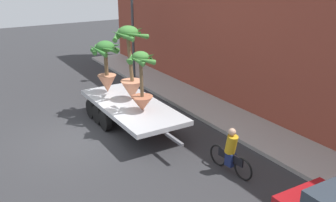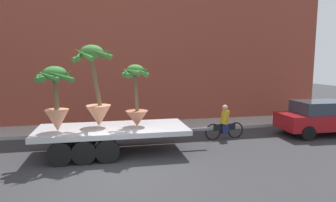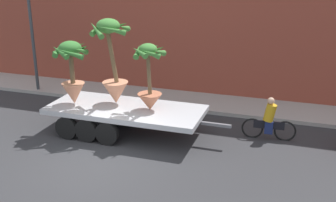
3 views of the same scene
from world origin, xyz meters
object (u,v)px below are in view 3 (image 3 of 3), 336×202
at_px(potted_palm_middle, 113,63).
at_px(street_lamp, 31,22).
at_px(flatbed_trailer, 119,112).
at_px(potted_palm_rear, 72,70).
at_px(cyclist, 269,121).
at_px(potted_palm_front, 149,79).

bearing_deg(potted_palm_middle, street_lamp, 152.43).
height_order(flatbed_trailer, street_lamp, street_lamp).
relative_size(potted_palm_rear, potted_palm_middle, 0.75).
distance_m(potted_palm_rear, potted_palm_middle, 1.45).
relative_size(flatbed_trailer, potted_palm_rear, 2.86).
bearing_deg(street_lamp, potted_palm_middle, -27.57).
relative_size(potted_palm_middle, cyclist, 1.64).
xyz_separation_m(potted_palm_front, street_lamp, (-6.69, 3.00, 1.16)).
bearing_deg(potted_palm_rear, potted_palm_middle, 20.93).
distance_m(flatbed_trailer, cyclist, 5.22).
bearing_deg(potted_palm_front, potted_palm_middle, 169.69).
bearing_deg(potted_palm_front, street_lamp, 155.88).
bearing_deg(flatbed_trailer, potted_palm_front, 1.98).
relative_size(potted_palm_front, street_lamp, 0.48).
height_order(potted_palm_rear, potted_palm_middle, potted_palm_middle).
distance_m(potted_palm_middle, street_lamp, 5.95).
height_order(potted_palm_rear, potted_palm_front, potted_palm_front).
bearing_deg(street_lamp, potted_palm_front, -24.12).
bearing_deg(street_lamp, cyclist, -10.39).
bearing_deg(street_lamp, potted_palm_rear, -39.79).
distance_m(potted_palm_front, cyclist, 4.33).
xyz_separation_m(potted_palm_front, cyclist, (3.96, 1.04, -1.40)).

